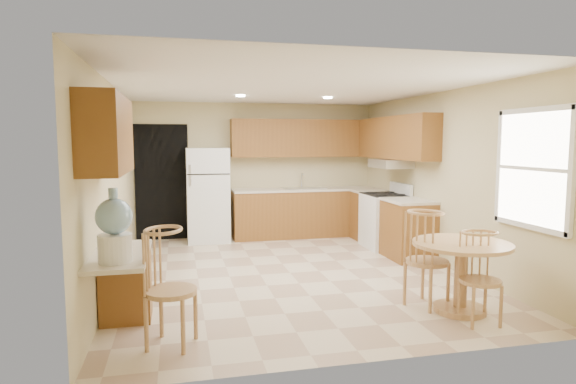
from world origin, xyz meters
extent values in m
plane|color=beige|center=(0.00, 0.00, 0.00)|extent=(5.50, 5.50, 0.00)
cube|color=white|center=(0.00, 0.00, 2.50)|extent=(4.50, 5.50, 0.02)
cube|color=#C6B886|center=(0.00, 2.75, 1.25)|extent=(4.50, 0.02, 2.50)
cube|color=#C6B886|center=(0.00, -2.75, 1.25)|extent=(4.50, 0.02, 2.50)
cube|color=#C6B886|center=(-2.25, 0.00, 1.25)|extent=(0.02, 5.50, 2.50)
cube|color=#C6B886|center=(2.25, 0.00, 1.25)|extent=(0.02, 5.50, 2.50)
cube|color=black|center=(-1.75, 2.73, 1.05)|extent=(0.90, 0.02, 2.10)
cube|color=brown|center=(0.88, 2.45, 0.43)|extent=(2.75, 0.60, 0.87)
cube|color=beige|center=(0.88, 2.45, 0.89)|extent=(2.75, 0.63, 0.04)
cube|color=brown|center=(1.95, 1.85, 0.43)|extent=(0.60, 0.59, 0.87)
cube|color=beige|center=(1.95, 1.85, 0.89)|extent=(0.63, 0.59, 0.04)
cube|color=brown|center=(1.95, 0.40, 0.43)|extent=(0.60, 0.80, 0.87)
cube|color=beige|center=(1.95, 0.40, 0.89)|extent=(0.63, 0.80, 0.04)
cube|color=brown|center=(0.88, 2.58, 1.85)|extent=(2.75, 0.33, 0.70)
cube|color=brown|center=(2.08, 1.21, 1.85)|extent=(0.33, 2.42, 0.70)
cube|color=brown|center=(-2.08, -1.60, 1.85)|extent=(0.33, 1.40, 0.70)
cube|color=silver|center=(0.85, 2.45, 0.91)|extent=(0.78, 0.44, 0.01)
cube|color=silver|center=(2.00, 1.18, 1.42)|extent=(0.50, 0.76, 0.14)
cube|color=brown|center=(-2.00, -1.32, 0.36)|extent=(0.48, 0.42, 0.72)
cube|color=beige|center=(-2.00, -1.70, 0.75)|extent=(0.50, 1.20, 0.04)
cube|color=white|center=(2.23, -1.85, 1.50)|extent=(0.05, 1.00, 1.20)
cube|color=white|center=(2.22, -1.85, 2.12)|extent=(0.05, 1.10, 0.06)
cube|color=white|center=(2.22, -1.85, 0.88)|extent=(0.05, 1.10, 0.06)
cube|color=white|center=(2.22, -2.38, 1.50)|extent=(0.05, 0.06, 1.28)
cube|color=white|center=(2.22, -1.32, 1.50)|extent=(0.05, 0.06, 1.28)
cylinder|color=white|center=(-0.50, 1.20, 2.48)|extent=(0.14, 0.14, 0.02)
cylinder|color=white|center=(0.90, 1.20, 2.48)|extent=(0.14, 0.14, 0.02)
cube|color=white|center=(-0.95, 2.40, 0.84)|extent=(0.74, 0.69, 1.67)
cube|color=black|center=(-0.95, 2.05, 1.23)|extent=(0.72, 0.01, 0.02)
cube|color=silver|center=(-1.26, 2.04, 1.13)|extent=(0.03, 0.03, 0.18)
cube|color=silver|center=(-1.26, 2.04, 1.33)|extent=(0.03, 0.03, 0.14)
cube|color=white|center=(1.92, 1.18, 0.45)|extent=(0.65, 0.76, 0.90)
cube|color=black|center=(1.92, 1.18, 0.91)|extent=(0.64, 0.75, 0.02)
cube|color=white|center=(2.20, 1.18, 1.00)|extent=(0.06, 0.76, 0.18)
cylinder|color=tan|center=(1.40, -1.87, 0.03)|extent=(0.54, 0.54, 0.06)
cylinder|color=tan|center=(1.40, -1.87, 0.36)|extent=(0.14, 0.14, 0.67)
cylinder|color=tan|center=(1.40, -1.87, 0.73)|extent=(1.01, 1.01, 0.04)
cylinder|color=tan|center=(1.15, -1.62, 0.49)|extent=(0.46, 0.46, 0.04)
cylinder|color=tan|center=(0.98, -1.46, 0.25)|extent=(0.04, 0.04, 0.49)
cylinder|color=tan|center=(1.31, -1.46, 0.25)|extent=(0.04, 0.04, 0.49)
cylinder|color=tan|center=(0.98, -1.78, 0.25)|extent=(0.04, 0.04, 0.49)
cylinder|color=tan|center=(1.31, -1.78, 0.25)|extent=(0.04, 0.04, 0.49)
cylinder|color=tan|center=(1.40, -2.20, 0.43)|extent=(0.40, 0.40, 0.04)
cylinder|color=tan|center=(1.26, -2.06, 0.21)|extent=(0.03, 0.03, 0.43)
cylinder|color=tan|center=(1.54, -2.06, 0.21)|extent=(0.03, 0.03, 0.43)
cylinder|color=tan|center=(1.26, -2.34, 0.21)|extent=(0.03, 0.03, 0.43)
cylinder|color=tan|center=(1.54, -2.34, 0.21)|extent=(0.03, 0.03, 0.43)
cylinder|color=tan|center=(-1.55, -2.05, 0.49)|extent=(0.45, 0.45, 0.04)
cylinder|color=tan|center=(-1.71, -1.89, 0.24)|extent=(0.04, 0.04, 0.49)
cylinder|color=tan|center=(-1.39, -1.89, 0.24)|extent=(0.04, 0.04, 0.49)
cylinder|color=tan|center=(-1.71, -2.21, 0.24)|extent=(0.04, 0.04, 0.49)
cylinder|color=tan|center=(-1.39, -2.21, 0.24)|extent=(0.04, 0.04, 0.49)
cylinder|color=white|center=(-2.00, -2.03, 0.89)|extent=(0.28, 0.28, 0.24)
sphere|color=#83ACCB|center=(-2.00, -2.03, 1.16)|extent=(0.30, 0.30, 0.30)
cylinder|color=#83ACCB|center=(-2.00, -2.03, 1.36)|extent=(0.08, 0.08, 0.09)
camera|label=1|loc=(-1.47, -6.25, 1.79)|focal=30.00mm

